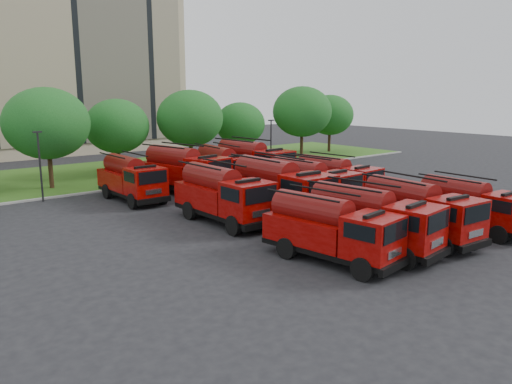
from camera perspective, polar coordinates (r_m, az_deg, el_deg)
ground at (r=29.73m, az=6.08°, el=-4.01°), size 140.00×140.00×0.00m
lawn at (r=50.98m, az=-15.22°, el=2.25°), size 70.00×16.00×0.12m
curb at (r=43.81m, az=-10.82°, el=0.99°), size 70.00×0.30×0.14m
apartment_building at (r=71.72m, az=-21.77°, el=14.41°), size 30.00×14.18×25.00m
tree_2 at (r=43.42m, az=-22.80°, el=7.24°), size 6.72×6.72×8.22m
tree_3 at (r=48.24m, az=-15.60°, el=7.26°), size 5.88×5.88×7.19m
tree_4 at (r=50.17m, az=-7.54°, el=8.34°), size 6.55×6.55×8.01m
tree_5 at (r=55.03m, az=-1.83°, el=7.80°), size 5.46×5.46×6.68m
tree_6 at (r=59.11m, az=5.30°, el=9.13°), size 6.89×6.89×8.42m
tree_7 at (r=65.57m, az=8.45°, el=8.70°), size 6.05×6.05×7.39m
lamp_post_0 at (r=38.99m, az=-23.47°, el=3.16°), size 0.60×0.25×5.11m
lamp_post_1 at (r=49.67m, az=1.72°, el=5.72°), size 0.60×0.25×5.11m
fire_truck_0 at (r=23.63m, az=8.46°, el=-4.27°), size 3.19×7.04×3.09m
fire_truck_1 at (r=25.40m, az=12.91°, el=-3.16°), size 3.24×7.33×3.23m
fire_truck_2 at (r=28.02m, az=17.96°, el=-2.10°), size 3.05×7.19×3.19m
fire_truck_3 at (r=31.02m, az=23.28°, el=-1.44°), size 2.62×6.55×2.93m
fire_truck_4 at (r=30.31m, az=-3.85°, el=-0.35°), size 2.77×7.48×3.40m
fire_truck_5 at (r=31.59m, az=2.62°, el=0.39°), size 3.08×8.07×3.65m
fire_truck_6 at (r=33.90m, az=6.09°, el=0.81°), size 2.95×7.39×3.31m
fire_truck_7 at (r=36.86m, az=9.03°, el=1.47°), size 2.93×7.07×3.15m
fire_truck_8 at (r=37.46m, az=-14.10°, el=1.47°), size 2.64×7.07×3.21m
fire_truck_9 at (r=39.14m, az=-8.25°, el=2.44°), size 4.22×8.34×3.63m
fire_truck_10 at (r=41.57m, az=-3.78°, el=2.85°), size 3.35×7.53×3.32m
fire_truck_11 at (r=43.09m, az=-0.48°, el=3.41°), size 3.44×8.21×3.65m
firefighter_1 at (r=27.45m, az=23.54°, el=-6.27°), size 0.81×0.50×1.58m
firefighter_2 at (r=32.29m, az=26.20°, el=-3.91°), size 0.98×1.22×1.82m
firefighter_3 at (r=37.16m, az=20.06°, el=-1.51°), size 1.34×0.89×1.89m
firefighter_4 at (r=27.31m, az=10.15°, el=-5.55°), size 1.09×1.07×1.89m
firefighter_5 at (r=38.32m, az=18.48°, el=-1.02°), size 1.67×1.03×1.67m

